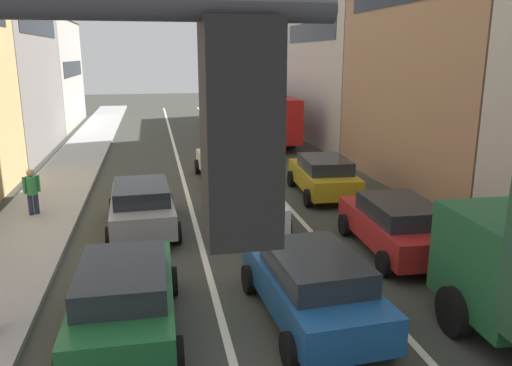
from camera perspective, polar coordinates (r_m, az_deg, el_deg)
name	(u,v)px	position (r m, az deg, el deg)	size (l,w,h in m)	color
sidewalk_left	(64,180)	(22.93, -20.88, 0.30)	(2.60, 64.00, 0.14)	#A6A6A6
lane_stripe_left	(182,176)	(22.65, -8.31, 0.77)	(0.16, 60.00, 0.01)	silver
lane_stripe_right	(257,173)	(23.08, 0.15, 1.17)	(0.16, 60.00, 0.01)	silver
building_row_right	(421,42)	(26.32, 18.07, 14.92)	(7.20, 43.90, 14.08)	beige
sedan_centre_lane_second	(312,284)	(10.36, 6.32, -11.21)	(2.26, 4.39, 1.49)	#194C8C
wagon_left_lane_second	(125,296)	(10.13, -14.59, -12.22)	(2.11, 4.32, 1.49)	#19592D
hatchback_centre_lane_third	(248,199)	(16.03, -0.88, -1.81)	(2.19, 4.36, 1.49)	silver
sedan_left_lane_third	(142,205)	(15.78, -12.74, -2.43)	(2.18, 4.36, 1.49)	gray
coupe_centre_lane_fourth	(223,162)	(21.58, -3.73, 2.37)	(2.16, 4.35, 1.49)	beige
sedan_right_lane_behind_truck	(397,224)	(14.18, 15.58, -4.52)	(2.21, 4.37, 1.49)	#A51E1E
wagon_right_lane_far	(323,175)	(19.37, 7.60, 0.90)	(2.29, 4.41, 1.49)	#B29319
bus_mid_queue_primary	(258,112)	(31.79, 0.22, 8.00)	(3.01, 10.56, 2.90)	#B21919
pedestrian_far_sidewalk	(32,190)	(17.99, -23.94, -0.78)	(0.48, 0.34, 1.66)	#262D47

